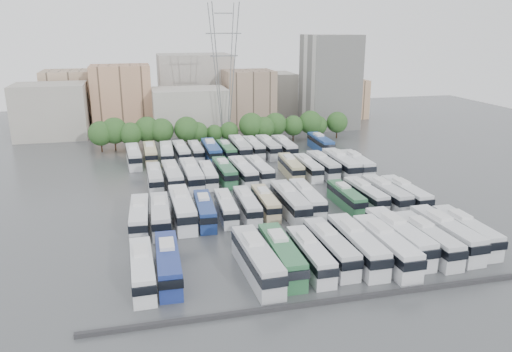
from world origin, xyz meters
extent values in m
plane|color=#424447|center=(0.00, 0.00, 0.00)|extent=(220.00, 220.00, 0.00)
cube|color=#2D2D30|center=(0.00, -33.00, 0.25)|extent=(56.00, 0.50, 0.50)
cylinder|color=black|center=(-28.88, 42.02, 1.19)|extent=(0.36, 0.36, 2.38)
sphere|color=#234C1E|center=(-28.88, 42.02, 4.42)|extent=(5.71, 5.71, 5.71)
cylinder|color=black|center=(-25.78, 42.75, 1.29)|extent=(0.36, 0.36, 2.57)
sphere|color=#234C1E|center=(-25.78, 42.75, 4.78)|extent=(6.18, 6.18, 6.18)
cylinder|color=black|center=(-22.07, 41.25, 1.11)|extent=(0.36, 0.36, 2.23)
sphere|color=#234C1E|center=(-22.07, 41.25, 4.14)|extent=(5.35, 5.35, 5.35)
cylinder|color=black|center=(-18.24, 42.83, 1.27)|extent=(0.36, 0.36, 2.53)
sphere|color=#234C1E|center=(-18.24, 42.83, 4.70)|extent=(6.07, 6.07, 6.07)
cylinder|color=black|center=(-14.92, 41.82, 1.21)|extent=(0.36, 0.36, 2.42)
sphere|color=#234C1E|center=(-14.92, 41.82, 4.49)|extent=(5.80, 5.80, 5.80)
cylinder|color=black|center=(-8.99, 41.32, 1.25)|extent=(0.36, 0.36, 2.50)
sphere|color=#234C1E|center=(-8.99, 41.32, 4.64)|extent=(5.99, 5.99, 5.99)
cylinder|color=black|center=(-6.28, 41.60, 1.01)|extent=(0.36, 0.36, 2.01)
sphere|color=#234C1E|center=(-6.28, 41.60, 3.73)|extent=(4.83, 4.83, 4.83)
cylinder|color=black|center=(-2.18, 42.19, 0.85)|extent=(0.36, 0.36, 1.70)
sphere|color=#234C1E|center=(-2.18, 42.19, 3.16)|extent=(4.08, 4.08, 4.08)
cylinder|color=black|center=(1.46, 41.90, 0.95)|extent=(0.36, 0.36, 1.89)
sphere|color=#234C1E|center=(1.46, 41.90, 3.51)|extent=(4.54, 4.54, 4.54)
cylinder|color=black|center=(7.02, 41.74, 1.28)|extent=(0.36, 0.36, 2.56)
sphere|color=#234C1E|center=(7.02, 41.74, 4.75)|extent=(6.14, 6.14, 6.14)
cylinder|color=black|center=(10.16, 41.17, 1.11)|extent=(0.36, 0.36, 2.22)
sphere|color=#234C1E|center=(10.16, 41.17, 4.13)|extent=(5.34, 5.34, 5.34)
cylinder|color=black|center=(13.52, 42.82, 1.21)|extent=(0.36, 0.36, 2.42)
sphere|color=#234C1E|center=(13.52, 42.82, 4.49)|extent=(5.80, 5.80, 5.80)
cylinder|color=black|center=(18.23, 42.52, 1.07)|extent=(0.36, 0.36, 2.14)
sphere|color=#234C1E|center=(18.23, 42.52, 3.98)|extent=(5.14, 5.14, 5.14)
cylinder|color=black|center=(22.81, 42.59, 1.24)|extent=(0.36, 0.36, 2.48)
sphere|color=#234C1E|center=(22.81, 42.59, 4.61)|extent=(5.95, 5.95, 5.95)
cylinder|color=black|center=(25.08, 42.84, 0.99)|extent=(0.36, 0.36, 1.98)
sphere|color=#234C1E|center=(25.08, 42.84, 3.68)|extent=(4.76, 4.76, 4.76)
cylinder|color=black|center=(30.28, 42.75, 1.14)|extent=(0.36, 0.36, 2.29)
sphere|color=#234C1E|center=(30.28, 42.75, 4.25)|extent=(5.49, 5.49, 5.49)
cube|color=#9E998E|center=(-42.00, 62.00, 7.00)|extent=(18.00, 14.00, 14.00)
cube|color=tan|center=(-24.00, 68.00, 9.00)|extent=(16.00, 12.00, 18.00)
cube|color=#ADA89E|center=(-6.00, 60.00, 6.00)|extent=(20.00, 14.00, 12.00)
cube|color=gray|center=(12.00, 66.00, 8.00)|extent=(14.00, 12.00, 16.00)
cube|color=gray|center=(-2.00, 80.00, 10.00)|extent=(22.00, 16.00, 20.00)
cube|color=tan|center=(-38.00, 78.00, 8.00)|extent=(16.00, 14.00, 16.00)
cube|color=#A39E93|center=(20.00, 78.00, 7.00)|extent=(18.00, 14.00, 14.00)
cube|color=tan|center=(44.00, 72.00, 6.00)|extent=(14.00, 12.00, 12.00)
cube|color=gray|center=(-14.00, 74.00, 5.00)|extent=(12.00, 10.00, 10.00)
cube|color=silver|center=(34.00, 58.00, 13.00)|extent=(14.00, 14.00, 26.00)
cylinder|color=slate|center=(0.00, 48.00, 17.00)|extent=(2.90, 2.91, 33.83)
cylinder|color=slate|center=(0.00, 52.00, 17.00)|extent=(2.90, 2.91, 33.83)
cylinder|color=slate|center=(4.00, 48.00, 17.00)|extent=(2.90, 2.91, 33.83)
cylinder|color=slate|center=(4.00, 52.00, 17.00)|extent=(2.90, 2.91, 33.83)
cube|color=slate|center=(2.00, 50.00, 31.28)|extent=(4.50, 0.30, 0.30)
cube|color=slate|center=(2.00, 50.00, 26.52)|extent=(9.00, 0.30, 0.30)
cube|color=slate|center=(2.00, 50.00, 21.08)|extent=(7.00, 0.30, 0.30)
cube|color=silver|center=(-21.31, -23.83, 1.64)|extent=(2.65, 11.61, 3.28)
cube|color=black|center=(-21.30, -23.97, 2.27)|extent=(2.77, 11.79, 0.96)
cube|color=silver|center=(-21.33, -22.38, 3.49)|extent=(1.69, 3.11, 0.42)
cube|color=navy|center=(-18.33, -23.12, 1.71)|extent=(2.83, 12.09, 3.41)
cube|color=black|center=(-18.33, -23.27, 2.36)|extent=(2.96, 12.28, 1.00)
cube|color=silver|center=(-18.30, -21.61, 3.63)|extent=(1.78, 3.25, 0.44)
cube|color=silver|center=(-8.15, -25.14, 1.88)|extent=(3.42, 13.41, 3.77)
cube|color=black|center=(-8.14, -25.31, 2.60)|extent=(3.56, 13.62, 1.11)
cube|color=silver|center=(-8.22, -23.48, 4.01)|extent=(2.04, 3.63, 0.49)
cube|color=#2E6D41|center=(-4.91, -24.28, 1.78)|extent=(2.75, 12.58, 3.56)
cube|color=black|center=(-4.91, -24.44, 2.46)|extent=(2.88, 12.77, 1.05)
cube|color=silver|center=(-4.90, -22.71, 3.79)|extent=(1.80, 3.36, 0.46)
cube|color=silver|center=(-1.42, -24.84, 1.63)|extent=(2.47, 11.54, 3.27)
cube|color=black|center=(-1.42, -24.98, 2.26)|extent=(2.58, 11.71, 0.96)
cube|color=silver|center=(-1.43, -23.40, 3.48)|extent=(1.64, 3.08, 0.42)
cube|color=silver|center=(1.69, -23.64, 1.74)|extent=(2.89, 12.36, 3.49)
cube|color=black|center=(1.69, -23.79, 2.41)|extent=(3.02, 12.55, 1.03)
cube|color=silver|center=(1.65, -22.10, 3.71)|extent=(1.82, 3.32, 0.45)
cube|color=silver|center=(5.08, -24.02, 1.87)|extent=(2.91, 13.19, 3.73)
cube|color=black|center=(5.08, -24.18, 2.58)|extent=(3.04, 13.39, 1.10)
cube|color=silver|center=(5.09, -22.37, 3.97)|extent=(1.89, 3.53, 0.48)
cube|color=silver|center=(8.39, -25.24, 1.87)|extent=(2.94, 13.25, 3.75)
cube|color=black|center=(8.39, -25.41, 2.59)|extent=(3.07, 13.45, 1.10)
cube|color=silver|center=(8.37, -23.59, 3.99)|extent=(1.91, 3.54, 0.48)
cube|color=silver|center=(11.44, -23.07, 1.89)|extent=(3.18, 13.41, 3.78)
cube|color=black|center=(11.44, -23.23, 2.61)|extent=(3.32, 13.61, 1.11)
cube|color=silver|center=(11.39, -21.40, 4.02)|extent=(1.98, 3.61, 0.49)
cube|color=silver|center=(14.78, -24.34, 1.75)|extent=(2.90, 12.43, 3.51)
cube|color=black|center=(14.79, -24.49, 2.42)|extent=(3.03, 12.62, 1.03)
cube|color=silver|center=(14.75, -22.79, 3.73)|extent=(1.83, 3.34, 0.45)
cube|color=silver|center=(18.10, -23.49, 1.85)|extent=(3.20, 13.14, 3.70)
cube|color=black|center=(18.11, -23.66, 2.56)|extent=(3.34, 13.34, 1.09)
cube|color=silver|center=(18.05, -21.86, 3.94)|extent=(1.96, 3.54, 0.48)
cube|color=silver|center=(21.42, -23.17, 1.72)|extent=(2.59, 12.14, 3.44)
cube|color=black|center=(21.42, -23.32, 2.38)|extent=(2.71, 12.33, 1.01)
cube|color=silver|center=(21.42, -21.65, 3.66)|extent=(1.72, 3.24, 0.45)
cube|color=silver|center=(-21.26, -7.14, 1.68)|extent=(3.05, 11.99, 3.37)
cube|color=black|center=(-21.27, -7.29, 2.33)|extent=(3.17, 12.18, 0.99)
cube|color=silver|center=(-21.19, -5.65, 3.59)|extent=(1.82, 3.24, 0.44)
cube|color=silver|center=(-18.27, -7.15, 1.70)|extent=(2.94, 12.06, 3.40)
cube|color=black|center=(-18.27, -7.30, 2.35)|extent=(3.07, 12.25, 1.00)
cube|color=silver|center=(-18.22, -5.65, 3.62)|extent=(1.80, 3.25, 0.44)
cube|color=silver|center=(-14.94, -5.68, 1.88)|extent=(3.03, 13.29, 3.75)
cube|color=black|center=(-14.94, -5.84, 2.59)|extent=(3.16, 13.49, 1.10)
cube|color=silver|center=(-14.97, -4.02, 4.00)|extent=(1.93, 3.56, 0.49)
cube|color=navy|center=(-11.65, -6.48, 1.60)|extent=(2.85, 11.35, 3.19)
cube|color=black|center=(-11.66, -6.62, 2.21)|extent=(2.97, 11.53, 0.94)
cube|color=silver|center=(-11.59, -5.08, 3.40)|extent=(1.72, 3.07, 0.41)
cube|color=silver|center=(-8.26, -5.84, 1.51)|extent=(2.57, 10.72, 3.02)
cube|color=black|center=(-8.26, -5.97, 2.09)|extent=(2.68, 10.88, 0.89)
cube|color=silver|center=(-8.22, -4.50, 3.21)|extent=(1.59, 2.88, 0.39)
cube|color=silver|center=(-4.92, -5.84, 1.57)|extent=(2.54, 11.13, 3.14)
cube|color=black|center=(-4.92, -5.98, 2.17)|extent=(2.65, 11.30, 0.92)
cube|color=silver|center=(-4.90, -4.46, 3.35)|extent=(1.62, 2.98, 0.41)
cube|color=#CBB88B|center=(-1.76, -5.07, 1.51)|extent=(2.40, 10.70, 3.02)
cube|color=black|center=(-1.76, -5.21, 2.09)|extent=(2.51, 10.86, 0.89)
cube|color=silver|center=(-1.74, -3.74, 3.22)|extent=(1.55, 2.86, 0.39)
cube|color=silver|center=(1.77, -6.69, 1.82)|extent=(2.79, 12.86, 3.64)
cube|color=black|center=(1.77, -6.85, 2.52)|extent=(2.92, 13.05, 1.07)
cube|color=silver|center=(1.76, -5.08, 3.88)|extent=(1.84, 3.43, 0.47)
cube|color=silver|center=(4.93, -5.63, 1.72)|extent=(2.95, 12.20, 3.44)
cube|color=black|center=(4.93, -5.78, 2.37)|extent=(3.08, 12.39, 1.01)
cube|color=silver|center=(4.98, -4.11, 3.66)|extent=(1.82, 3.29, 0.44)
cube|color=#2D693F|center=(11.60, -5.91, 1.53)|extent=(2.35, 10.84, 3.07)
cube|color=black|center=(11.60, -6.05, 2.12)|extent=(2.46, 11.01, 0.90)
cube|color=silver|center=(11.60, -4.56, 3.27)|extent=(1.55, 2.90, 0.40)
cube|color=silver|center=(15.09, -5.79, 1.61)|extent=(2.92, 11.48, 3.23)
cube|color=black|center=(15.09, -5.93, 2.23)|extent=(3.04, 11.66, 0.95)
cube|color=silver|center=(15.02, -4.37, 3.44)|extent=(1.74, 3.10, 0.42)
cube|color=silver|center=(18.31, -6.55, 1.74)|extent=(3.13, 12.37, 3.48)
cube|color=black|center=(18.31, -6.71, 2.40)|extent=(3.26, 12.56, 1.02)
cube|color=silver|center=(18.24, -5.02, 3.70)|extent=(1.88, 3.34, 0.45)
cube|color=silver|center=(21.50, -7.26, 1.69)|extent=(2.84, 12.01, 3.39)
cube|color=black|center=(21.51, -7.41, 2.34)|extent=(2.97, 12.19, 1.00)
cube|color=silver|center=(21.47, -5.77, 3.61)|extent=(1.77, 3.23, 0.44)
cube|color=silver|center=(-18.13, 12.08, 1.63)|extent=(2.53, 11.51, 3.26)
cube|color=black|center=(-18.13, 11.93, 2.25)|extent=(2.65, 11.69, 0.96)
cube|color=silver|center=(-18.14, 13.51, 3.47)|extent=(1.65, 3.08, 0.42)
cube|color=silver|center=(-14.97, 11.77, 1.76)|extent=(3.07, 12.49, 3.52)
cube|color=black|center=(-14.96, 11.61, 2.43)|extent=(3.20, 12.69, 1.03)
cube|color=silver|center=(-15.02, 13.32, 3.74)|extent=(1.87, 3.37, 0.46)
cube|color=silver|center=(-11.50, 11.34, 1.87)|extent=(3.08, 13.24, 3.74)
cube|color=black|center=(-11.50, 11.18, 2.58)|extent=(3.21, 13.45, 1.10)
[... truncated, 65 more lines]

